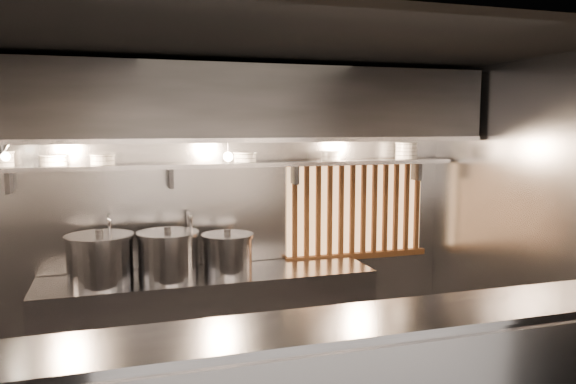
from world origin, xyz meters
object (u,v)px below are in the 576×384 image
heat_lamp (2,149)px  stock_pot_mid (100,259)px  pendant_bulb (228,157)px  stock_pot_right (228,253)px  stock_pot_left (168,255)px

heat_lamp → stock_pot_mid: size_ratio=0.48×
pendant_bulb → stock_pot_right: (-0.03, -0.07, -0.88)m
heat_lamp → stock_pot_left: (1.23, 0.24, -0.96)m
heat_lamp → pendant_bulb: heat_lamp is taller
stock_pot_left → stock_pot_mid: stock_pot_mid is taller
stock_pot_mid → stock_pot_right: bearing=1.5°
pendant_bulb → stock_pot_right: size_ratio=0.31×
stock_pot_left → stock_pot_right: stock_pot_left is taller
heat_lamp → stock_pot_mid: (0.66, 0.25, -0.95)m
heat_lamp → stock_pot_mid: bearing=20.6°
heat_lamp → pendant_bulb: 1.83m
heat_lamp → pendant_bulb: bearing=11.0°
heat_lamp → stock_pot_left: size_ratio=0.48×
stock_pot_left → stock_pot_right: (0.54, 0.04, -0.03)m
stock_pot_mid → heat_lamp: bearing=-159.4°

